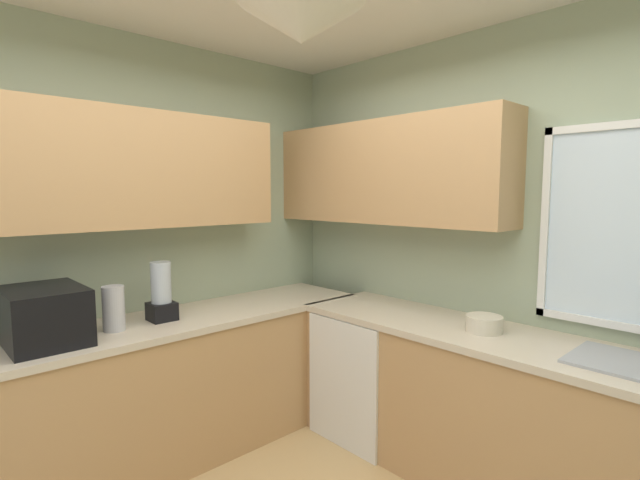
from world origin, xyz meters
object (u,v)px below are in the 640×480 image
kettle (114,308)px  bowl (484,324)px  microwave (44,316)px  blender_appliance (161,294)px  dishwasher (371,373)px

kettle → bowl: (1.44, 1.51, -0.08)m
microwave → blender_appliance: size_ratio=1.33×
dishwasher → bowl: bearing=2.1°
blender_appliance → kettle: bearing=-86.1°
microwave → kettle: bearing=86.6°
microwave → blender_appliance: blender_appliance is taller
dishwasher → kettle: size_ratio=3.31×
dishwasher → microwave: size_ratio=1.75×
bowl → microwave: bearing=-128.4°
bowl → blender_appliance: 1.90m
microwave → bowl: bearing=51.6°
bowl → blender_appliance: (-1.46, -1.22, 0.12)m
dishwasher → bowl: 0.95m
dishwasher → bowl: (0.80, 0.03, 0.51)m
bowl → blender_appliance: size_ratio=0.55×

